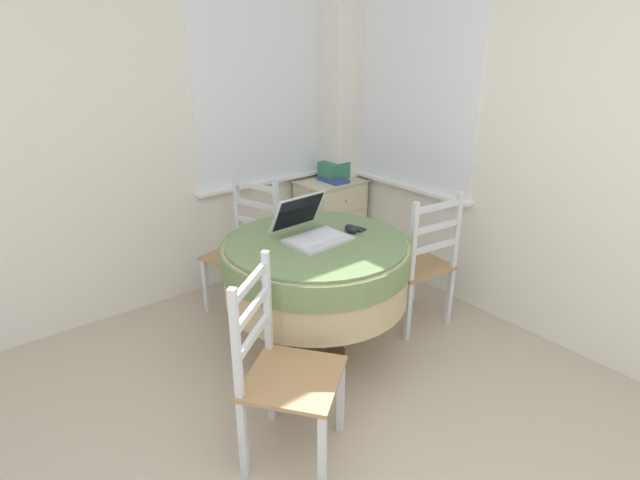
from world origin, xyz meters
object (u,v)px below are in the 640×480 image
laptop (311,230)px  cell_phone (356,228)px  dining_chair_near_right_window (418,264)px  corner_cabinet (331,221)px  round_dining_table (316,266)px  book_on_cabinet (333,180)px  storage_box (334,170)px  dining_chair_near_back_window (245,251)px  dining_chair_camera_near (283,372)px  computer_mouse (351,229)px

laptop → cell_phone: laptop is taller
dining_chair_near_right_window → corner_cabinet: bearing=79.5°
round_dining_table → corner_cabinet: bearing=46.7°
corner_cabinet → book_on_cabinet: 0.38m
dining_chair_near_right_window → storage_box: size_ratio=4.42×
dining_chair_near_back_window → corner_cabinet: bearing=14.5°
dining_chair_camera_near → corner_cabinet: size_ratio=1.29×
dining_chair_camera_near → computer_mouse: bearing=29.8°
corner_cabinet → round_dining_table: bearing=-133.3°
round_dining_table → dining_chair_camera_near: 0.80m
round_dining_table → laptop: bearing=90.8°
computer_mouse → cell_phone: size_ratio=0.79×
cell_phone → dining_chair_camera_near: dining_chair_camera_near is taller
computer_mouse → dining_chair_near_right_window: (0.54, -0.08, -0.35)m
corner_cabinet → computer_mouse: bearing=-124.7°
round_dining_table → dining_chair_near_right_window: bearing=-8.6°
laptop → book_on_cabinet: bearing=44.6°
cell_phone → dining_chair_near_right_window: dining_chair_near_right_window is taller
laptop → dining_chair_near_right_window: size_ratio=0.40×
laptop → dining_chair_camera_near: bearing=-136.8°
dining_chair_near_back_window → laptop: bearing=-89.3°
storage_box → dining_chair_near_right_window: bearing=-102.8°
round_dining_table → book_on_cabinet: size_ratio=4.26×
storage_box → book_on_cabinet: size_ratio=0.84×
round_dining_table → dining_chair_camera_near: (-0.59, -0.51, -0.17)m
round_dining_table → dining_chair_camera_near: bearing=-139.2°
computer_mouse → dining_chair_camera_near: dining_chair_camera_near is taller
laptop → dining_chair_near_back_window: bearing=90.7°
dining_chair_camera_near → corner_cabinet: 2.23m
laptop → dining_chair_near_right_window: 0.88m
dining_chair_camera_near → dining_chair_near_right_window: bearing=16.0°
dining_chair_near_back_window → book_on_cabinet: dining_chair_near_back_window is taller
dining_chair_near_back_window → storage_box: bearing=15.3°
laptop → dining_chair_near_back_window: laptop is taller
corner_cabinet → storage_box: size_ratio=3.42×
dining_chair_near_right_window → book_on_cabinet: size_ratio=3.70×
round_dining_table → corner_cabinet: 1.47m
laptop → corner_cabinet: 1.49m
dining_chair_near_back_window → storage_box: dining_chair_near_back_window is taller
laptop → corner_cabinet: laptop is taller
round_dining_table → dining_chair_near_back_window: 0.81m
dining_chair_near_back_window → computer_mouse: bearing=-73.2°
computer_mouse → corner_cabinet: (0.75, 1.09, -0.43)m
round_dining_table → corner_cabinet: (0.99, 1.06, -0.25)m
cell_phone → dining_chair_near_back_window: (-0.31, 0.81, -0.34)m
computer_mouse → book_on_cabinet: size_ratio=0.37×
corner_cabinet → book_on_cabinet: book_on_cabinet is taller
laptop → dining_chair_near_right_window: laptop is taller
computer_mouse → dining_chair_near_right_window: dining_chair_near_right_window is taller
laptop → dining_chair_near_right_window: bearing=-11.7°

